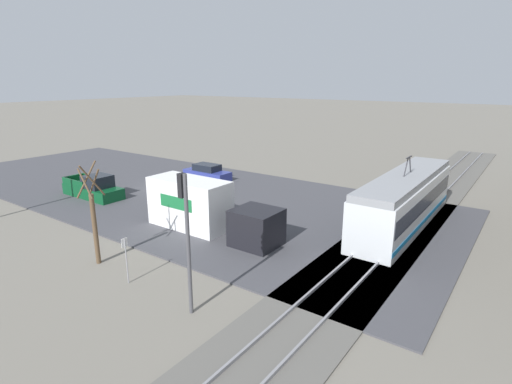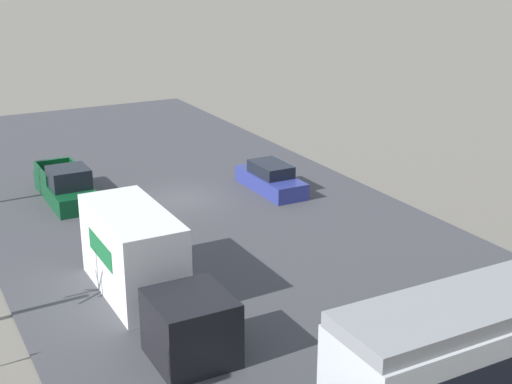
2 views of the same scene
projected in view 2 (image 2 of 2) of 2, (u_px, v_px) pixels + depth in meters
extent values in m
plane|color=slate|center=(180.00, 201.00, 35.90)|extent=(320.00, 320.00, 0.00)
cube|color=#424247|center=(180.00, 200.00, 35.88)|extent=(19.34, 48.12, 0.08)
cube|color=black|center=(191.00, 328.00, 21.59)|extent=(2.36, 2.55, 2.12)
cube|color=white|center=(133.00, 251.00, 25.81)|extent=(2.36, 5.41, 3.12)
cube|color=#196B38|center=(100.00, 250.00, 25.18)|extent=(0.02, 2.71, 0.78)
cube|color=#0C4723|center=(66.00, 191.00, 35.74)|extent=(2.02, 5.64, 0.90)
cube|color=black|center=(69.00, 177.00, 34.78)|extent=(1.85, 1.92, 0.97)
cube|color=#0C4723|center=(41.00, 174.00, 36.08)|extent=(0.12, 2.82, 0.52)
cube|color=#0C4723|center=(77.00, 169.00, 36.91)|extent=(0.12, 2.82, 0.52)
cube|color=#0C4723|center=(52.00, 164.00, 37.77)|extent=(1.85, 0.23, 0.52)
cube|color=red|center=(38.00, 173.00, 37.63)|extent=(0.14, 0.04, 0.18)
cube|color=navy|center=(271.00, 182.00, 37.17)|extent=(1.78, 4.73, 0.84)
cube|color=black|center=(271.00, 169.00, 36.93)|extent=(1.53, 2.46, 0.62)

